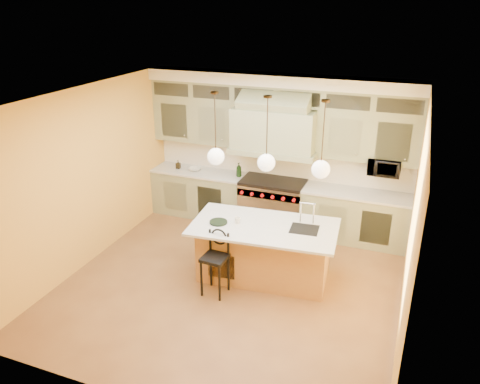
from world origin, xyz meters
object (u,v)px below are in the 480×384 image
at_px(microwave, 384,166).
at_px(counter_stool, 216,259).
at_px(kitchen_island, 265,250).
at_px(range, 273,204).

bearing_deg(microwave, counter_stool, -129.56).
relative_size(counter_stool, microwave, 1.87).
xyz_separation_m(kitchen_island, microwave, (1.54, 1.84, 0.98)).
bearing_deg(range, counter_stool, -93.19).
bearing_deg(kitchen_island, range, 98.18).
relative_size(range, microwave, 2.21).
distance_m(kitchen_island, counter_stool, 0.88).
relative_size(kitchen_island, microwave, 4.27).
distance_m(counter_stool, microwave, 3.39).
bearing_deg(counter_stool, range, 90.55).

